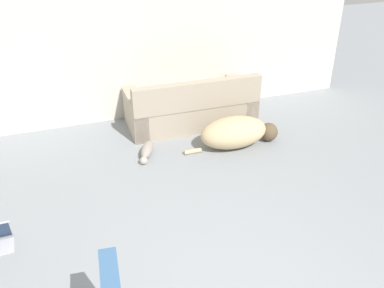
{
  "coord_description": "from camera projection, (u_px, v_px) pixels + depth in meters",
  "views": [
    {
      "loc": [
        -1.02,
        -1.74,
        2.89
      ],
      "look_at": [
        0.34,
        2.14,
        0.56
      ],
      "focal_mm": 40.0,
      "sensor_mm": 36.0,
      "label": 1
    }
  ],
  "objects": [
    {
      "name": "wall_back",
      "position": [
        120.0,
        36.0,
        5.98
      ],
      "size": [
        7.31,
        0.06,
        2.52
      ],
      "color": "beige",
      "rests_on": "ground_plane"
    },
    {
      "name": "couch",
      "position": [
        191.0,
        108.0,
        6.27
      ],
      "size": [
        1.85,
        0.86,
        0.78
      ],
      "rotation": [
        0.0,
        0.0,
        3.13
      ],
      "color": "tan",
      "rests_on": "ground_plane"
    },
    {
      "name": "dog",
      "position": [
        236.0,
        132.0,
        5.72
      ],
      "size": [
        1.35,
        0.5,
        0.42
      ],
      "rotation": [
        0.0,
        0.0,
        6.28
      ],
      "color": "tan",
      "rests_on": "ground_plane"
    },
    {
      "name": "cat",
      "position": [
        147.0,
        151.0,
        5.55
      ],
      "size": [
        0.32,
        0.55,
        0.15
      ],
      "rotation": [
        0.0,
        0.0,
        4.27
      ],
      "color": "gray",
      "rests_on": "ground_plane"
    }
  ]
}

